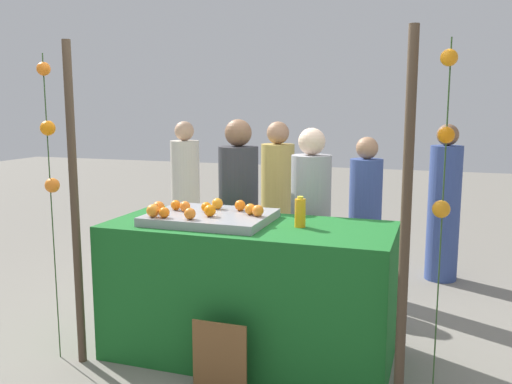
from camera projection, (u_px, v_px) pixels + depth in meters
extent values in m
plane|color=gray|center=(249.00, 354.00, 3.91)|extent=(24.00, 24.00, 0.00)
cube|color=#196023|center=(249.00, 290.00, 3.83)|extent=(1.96, 0.86, 0.95)
cube|color=gray|center=(211.00, 217.00, 3.83)|extent=(0.83, 0.65, 0.06)
sphere|color=orange|center=(250.00, 209.00, 3.77)|extent=(0.08, 0.08, 0.08)
sphere|color=orange|center=(159.00, 207.00, 3.81)|extent=(0.09, 0.09, 0.09)
sphere|color=orange|center=(153.00, 211.00, 3.69)|extent=(0.09, 0.09, 0.09)
sphere|color=orange|center=(206.00, 207.00, 3.85)|extent=(0.07, 0.07, 0.07)
sphere|color=orange|center=(210.00, 211.00, 3.71)|extent=(0.08, 0.08, 0.08)
sphere|color=orange|center=(258.00, 211.00, 3.71)|extent=(0.08, 0.08, 0.08)
sphere|color=orange|center=(240.00, 205.00, 3.91)|extent=(0.08, 0.08, 0.08)
sphere|color=orange|center=(217.00, 204.00, 3.97)|extent=(0.08, 0.08, 0.08)
sphere|color=orange|center=(190.00, 214.00, 3.61)|extent=(0.08, 0.08, 0.08)
sphere|color=orange|center=(164.00, 212.00, 3.66)|extent=(0.07, 0.07, 0.07)
sphere|color=orange|center=(176.00, 205.00, 3.94)|extent=(0.07, 0.07, 0.07)
sphere|color=orange|center=(185.00, 206.00, 3.88)|extent=(0.07, 0.07, 0.07)
cylinder|color=orange|center=(300.00, 213.00, 3.65)|extent=(0.07, 0.07, 0.19)
cylinder|color=yellow|center=(300.00, 198.00, 3.64)|extent=(0.04, 0.04, 0.02)
cube|color=brown|center=(219.00, 359.00, 3.34)|extent=(0.35, 0.01, 0.47)
cube|color=black|center=(220.00, 358.00, 3.35)|extent=(0.33, 0.02, 0.45)
cylinder|color=#333338|center=(239.00, 231.00, 4.59)|extent=(0.33, 0.33, 1.42)
sphere|color=brown|center=(238.00, 133.00, 4.46)|extent=(0.22, 0.22, 0.22)
cylinder|color=#99999E|center=(310.00, 240.00, 4.39)|extent=(0.32, 0.32, 1.37)
sphere|color=beige|center=(312.00, 142.00, 4.27)|extent=(0.21, 0.21, 0.21)
cylinder|color=#384C8C|center=(444.00, 214.00, 5.49)|extent=(0.32, 0.32, 1.36)
sphere|color=brown|center=(448.00, 135.00, 5.37)|extent=(0.21, 0.21, 0.21)
cylinder|color=beige|center=(186.00, 202.00, 6.13)|extent=(0.32, 0.32, 1.37)
sphere|color=tan|center=(184.00, 131.00, 6.00)|extent=(0.21, 0.21, 0.21)
cylinder|color=tan|center=(277.00, 215.00, 5.36)|extent=(0.32, 0.32, 1.39)
sphere|color=#A87A59|center=(278.00, 133.00, 5.23)|extent=(0.22, 0.22, 0.22)
cylinder|color=#384C8C|center=(365.00, 228.00, 5.02)|extent=(0.30, 0.30, 1.28)
sphere|color=#A87A59|center=(367.00, 148.00, 4.91)|extent=(0.20, 0.20, 0.20)
cylinder|color=#473828|center=(75.00, 207.00, 3.63)|extent=(0.06, 0.06, 2.17)
cylinder|color=#473828|center=(405.00, 231.00, 2.96)|extent=(0.06, 0.06, 2.17)
cylinder|color=#2D4C23|center=(52.00, 212.00, 3.70)|extent=(0.01, 0.01, 2.09)
sphere|color=orange|center=(44.00, 69.00, 3.55)|extent=(0.09, 0.09, 0.09)
sphere|color=orange|center=(48.00, 128.00, 3.62)|extent=(0.10, 0.10, 0.10)
sphere|color=orange|center=(52.00, 185.00, 3.68)|extent=(0.10, 0.10, 0.10)
cylinder|color=#2D4C23|center=(441.00, 243.00, 2.86)|extent=(0.01, 0.01, 2.09)
sphere|color=orange|center=(449.00, 58.00, 2.72)|extent=(0.09, 0.09, 0.09)
sphere|color=orange|center=(446.00, 135.00, 2.77)|extent=(0.08, 0.08, 0.08)
sphere|color=orange|center=(441.00, 209.00, 2.84)|extent=(0.09, 0.09, 0.09)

